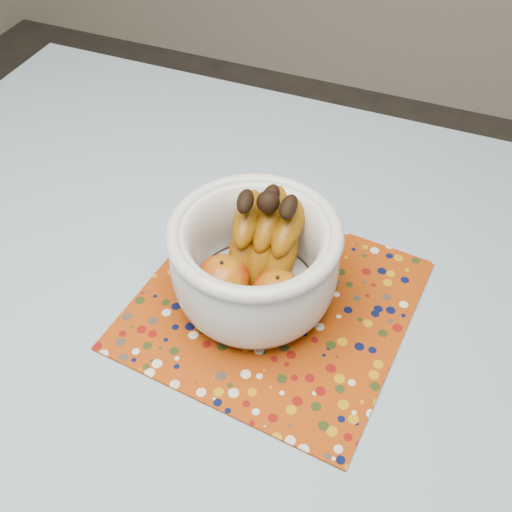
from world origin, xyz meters
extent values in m
cube|color=brown|center=(0.00, 0.00, 0.73)|extent=(1.20, 1.20, 0.04)
cylinder|color=brown|center=(-0.53, 0.53, 0.35)|extent=(0.06, 0.06, 0.71)
cube|color=slate|center=(0.00, 0.00, 0.76)|extent=(1.32, 1.32, 0.01)
cube|color=#8F3207|center=(0.11, 0.12, 0.76)|extent=(0.41, 0.41, 0.00)
cylinder|color=silver|center=(0.08, 0.12, 0.77)|extent=(0.12, 0.12, 0.01)
cylinder|color=silver|center=(0.08, 0.12, 0.78)|extent=(0.17, 0.17, 0.01)
torus|color=silver|center=(0.08, 0.12, 0.90)|extent=(0.23, 0.23, 0.02)
ellipsoid|color=maroon|center=(0.05, 0.09, 0.82)|extent=(0.08, 0.08, 0.07)
ellipsoid|color=maroon|center=(0.12, 0.09, 0.82)|extent=(0.07, 0.07, 0.06)
sphere|color=black|center=(0.08, 0.17, 0.91)|extent=(0.03, 0.03, 0.03)
camera|label=1|loc=(0.29, -0.40, 1.44)|focal=42.00mm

